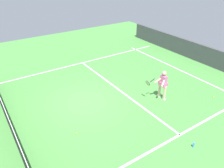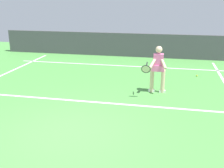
% 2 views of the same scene
% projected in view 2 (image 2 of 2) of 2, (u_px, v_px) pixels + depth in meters
% --- Properties ---
extents(ground_plane, '(24.18, 24.18, 0.00)m').
position_uv_depth(ground_plane, '(65.00, 133.00, 6.41)').
color(ground_plane, '#4C9342').
extents(court_back_wall, '(13.70, 0.24, 1.24)m').
position_uv_depth(court_back_wall, '(127.00, 45.00, 14.62)').
color(court_back_wall, '#47474C').
rests_on(court_back_wall, ground).
extents(baseline_marking, '(9.70, 0.10, 0.01)m').
position_uv_depth(baseline_marking, '(119.00, 66.00, 12.75)').
color(baseline_marking, white).
rests_on(baseline_marking, ground).
extents(service_line_marking, '(8.70, 0.10, 0.01)m').
position_uv_depth(service_line_marking, '(90.00, 102.00, 8.34)').
color(service_line_marking, white).
rests_on(service_line_marking, ground).
extents(tennis_player, '(0.77, 0.93, 1.55)m').
position_uv_depth(tennis_player, '(158.00, 68.00, 8.91)').
color(tennis_player, beige).
rests_on(tennis_player, ground).
extents(tennis_ball_near, '(0.07, 0.07, 0.07)m').
position_uv_depth(tennis_ball_near, '(197.00, 76.00, 11.01)').
color(tennis_ball_near, '#D1E533').
rests_on(tennis_ball_near, ground).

